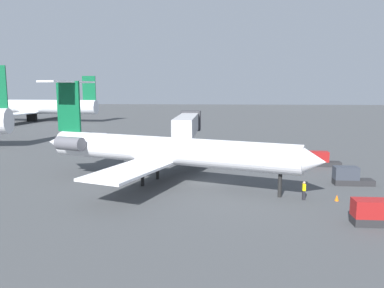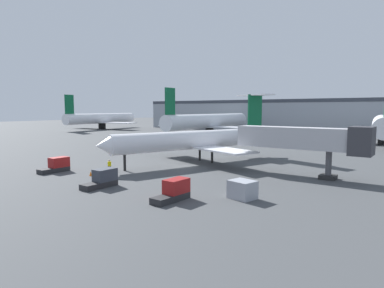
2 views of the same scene
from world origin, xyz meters
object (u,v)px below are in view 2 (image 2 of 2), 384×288
Objects in this scene: baggage_tug_trailing at (174,191)px; cargo_container_uld at (242,190)px; baggage_tug_spare at (102,179)px; regional_jet at (200,139)px; parked_airliner_west_mid at (209,121)px; baggage_tug_lead at (57,166)px; ground_crew_marshaller at (109,166)px; parked_airliner_west_end at (102,119)px; parked_airliner_centre at (382,126)px; jet_bridge at (309,139)px; traffic_cone_near at (91,174)px.

baggage_tug_trailing is 1.56× the size of cargo_container_uld.
baggage_tug_spare is 14.95m from cargo_container_uld.
parked_airliner_west_mid is at bearing 121.37° from regional_jet.
baggage_tug_lead is 1.00× the size of baggage_tug_spare.
ground_crew_marshaller is 0.05× the size of parked_airliner_west_end.
baggage_tug_spare is 68.54m from parked_airliner_centre.
parked_airliner_west_mid is at bearing 104.75° from baggage_tug_lead.
ground_crew_marshaller is 62.81m from parked_airliner_west_mid.
baggage_tug_trailing is (15.21, -5.47, -0.02)m from ground_crew_marshaller.
parked_airliner_centre is at bearing 87.05° from jet_bridge.
traffic_cone_near is (-22.03, -15.21, -4.35)m from jet_bridge.
parked_airliner_west_end is (-81.84, 47.55, 0.67)m from regional_jet.
jet_bridge is at bearing -46.22° from parked_airliner_west_mid.
parked_airliner_west_end reaches higher than traffic_cone_near.
baggage_tug_spare is at bearing -177.73° from baggage_tug_trailing.
ground_crew_marshaller is 0.05× the size of parked_airliner_centre.
cargo_container_uld is (4.80, 4.14, 0.01)m from baggage_tug_trailing.
baggage_tug_lead is (-27.89, -16.10, -3.78)m from jet_bridge.
regional_jet reaches higher than baggage_tug_spare.
cargo_container_uld reaches higher than traffic_cone_near.
regional_jet is 18.02× the size of ground_crew_marshaller.
traffic_cone_near is at bearing -111.27° from parked_airliner_centre.
parked_airliner_west_end is at bearing 140.09° from traffic_cone_near.
traffic_cone_near is 100.27m from parked_airliner_west_end.
parked_airliner_west_mid reaches higher than regional_jet.
traffic_cone_near is at bearing -70.07° from parked_airliner_west_mid.
regional_jet is 0.82× the size of parked_airliner_west_end.
jet_bridge is 47.75m from parked_airliner_centre.
parked_airliner_west_mid reaches higher than baggage_tug_spare.
parked_airliner_west_end is at bearing 179.22° from parked_airliner_centre.
parked_airliner_west_mid is at bearing -178.20° from parked_airliner_centre.
ground_crew_marshaller is 0.42× the size of baggage_tug_trailing.
parked_airliner_west_mid is (-22.41, 58.56, 3.61)m from ground_crew_marshaller.
traffic_cone_near is (-0.14, -2.87, -0.58)m from ground_crew_marshaller.
baggage_tug_lead reaches higher than traffic_cone_near.
baggage_tug_spare is at bearing -10.06° from baggage_tug_lead.
jet_bridge is 25.40m from ground_crew_marshaller.
parked_airliner_centre reaches higher than cargo_container_uld.
regional_jet reaches higher than baggage_tug_lead.
baggage_tug_spare is 7.29× the size of traffic_cone_near.
cargo_container_uld is 61.62m from parked_airliner_centre.
traffic_cone_near is at bearing -175.64° from cargo_container_uld.
baggage_tug_lead is (-10.85, -17.62, -2.82)m from regional_jet.
parked_airliner_west_end is at bearing 177.01° from parked_airliner_west_mid.
parked_airliner_west_end reaches higher than baggage_tug_trailing.
baggage_tug_trailing reaches higher than ground_crew_marshaller.
parked_airliner_west_mid is at bearing 113.62° from baggage_tug_spare.
parked_airliner_west_mid reaches higher than parked_airliner_centre.
regional_jet is 7.51× the size of baggage_tug_trailing.
baggage_tug_trailing is 0.11× the size of parked_airliner_west_end.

